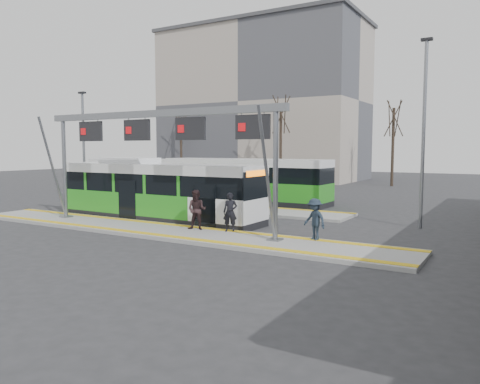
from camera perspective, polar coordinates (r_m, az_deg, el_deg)
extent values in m
plane|color=#2D2D30|center=(20.91, -9.76, -4.86)|extent=(120.00, 120.00, 0.00)
cube|color=gray|center=(20.90, -9.76, -4.66)|extent=(22.00, 3.00, 0.15)
cube|color=gray|center=(29.57, -5.61, -1.70)|extent=(20.00, 3.00, 0.15)
cube|color=yellow|center=(21.76, -7.80, -4.01)|extent=(22.00, 0.35, 0.02)
cube|color=yellow|center=(20.04, -11.91, -4.88)|extent=(22.00, 0.35, 0.02)
cube|color=yellow|center=(30.49, -4.33, -1.32)|extent=(20.00, 0.35, 0.02)
cylinder|color=slate|center=(25.51, -20.61, 2.74)|extent=(0.20, 0.20, 5.05)
cube|color=slate|center=(25.73, -20.43, -2.82)|extent=(0.50, 0.50, 0.06)
cylinder|color=slate|center=(25.08, -21.85, 2.66)|extent=(0.12, 1.46, 4.90)
cylinder|color=slate|center=(17.82, 4.35, 2.11)|extent=(0.20, 0.20, 5.05)
cube|color=slate|center=(18.13, 4.29, -5.79)|extent=(0.50, 0.50, 0.06)
cylinder|color=slate|center=(17.19, 3.31, 2.01)|extent=(0.12, 1.46, 4.90)
cube|color=slate|center=(21.20, -10.49, 9.37)|extent=(13.00, 0.25, 0.30)
cube|color=black|center=(23.98, -17.73, 7.05)|extent=(1.50, 0.12, 0.95)
cube|color=red|center=(24.27, -18.57, 7.00)|extent=(0.32, 0.02, 0.32)
cube|color=black|center=(21.83, -12.45, 7.38)|extent=(1.50, 0.12, 0.95)
cube|color=red|center=(22.09, -13.44, 7.33)|extent=(0.32, 0.02, 0.32)
cube|color=black|center=(19.91, -6.08, 7.68)|extent=(1.50, 0.12, 0.95)
cube|color=red|center=(20.13, -7.24, 7.65)|extent=(0.32, 0.02, 0.32)
cube|color=black|center=(18.28, 1.55, 7.93)|extent=(1.50, 0.12, 0.95)
cube|color=red|center=(18.44, 0.21, 7.91)|extent=(0.32, 0.02, 0.32)
cube|color=#A89B8C|center=(58.70, 2.78, 10.50)|extent=(24.00, 12.00, 18.00)
cube|color=#3F3F42|center=(60.24, 2.83, 19.24)|extent=(24.50, 12.50, 0.40)
cube|color=black|center=(24.54, -9.93, -2.97)|extent=(11.62, 2.62, 0.34)
cube|color=#2A9420|center=(24.45, -9.96, -1.29)|extent=(11.62, 2.62, 1.11)
cube|color=black|center=(24.35, -10.00, 1.14)|extent=(11.62, 2.54, 0.97)
cube|color=white|center=(24.31, -10.03, 2.84)|extent=(11.62, 2.62, 0.48)
cube|color=orange|center=(20.94, 1.93, 2.28)|extent=(0.07, 1.72, 0.27)
cube|color=white|center=(25.62, -13.28, 3.77)|extent=(2.92, 1.76, 0.29)
cylinder|color=black|center=(26.62, -18.06, -1.82)|extent=(0.97, 0.30, 0.97)
cylinder|color=black|center=(28.06, -14.70, -1.38)|extent=(0.97, 0.30, 0.97)
cylinder|color=black|center=(21.50, -4.88, -3.22)|extent=(0.97, 0.30, 0.97)
cylinder|color=black|center=(23.26, -1.72, -2.56)|extent=(0.97, 0.30, 0.97)
cube|color=black|center=(31.99, 0.57, -0.97)|extent=(12.00, 2.86, 0.35)
cube|color=#2A9420|center=(31.92, 0.57, 0.36)|extent=(12.00, 2.86, 1.14)
cube|color=black|center=(31.84, 0.57, 2.28)|extent=(12.00, 2.78, 0.99)
cube|color=white|center=(31.81, 0.57, 3.62)|extent=(12.00, 2.86, 0.50)
cylinder|color=black|center=(33.45, -6.55, -0.17)|extent=(1.00, 0.33, 0.99)
cylinder|color=black|center=(35.21, -4.27, 0.12)|extent=(1.00, 0.33, 0.99)
cylinder|color=black|center=(29.24, 5.39, -0.94)|extent=(1.00, 0.33, 0.99)
cylinder|color=black|center=(31.24, 7.25, -0.56)|extent=(1.00, 0.33, 0.99)
cube|color=black|center=(40.11, -11.44, 0.18)|extent=(10.84, 2.47, 0.33)
cube|color=#1A3DA1|center=(40.05, -11.46, 1.19)|extent=(10.84, 2.47, 1.08)
cube|color=black|center=(40.00, -11.49, 2.63)|extent=(10.84, 2.40, 0.94)
cube|color=white|center=(39.97, -11.51, 3.65)|extent=(10.84, 2.47, 0.47)
cylinder|color=black|center=(41.97, -16.27, 0.72)|extent=(0.94, 0.29, 0.94)
cylinder|color=black|center=(43.44, -14.26, 0.91)|extent=(0.94, 0.29, 0.94)
cylinder|color=black|center=(37.18, -8.79, 0.30)|extent=(0.94, 0.29, 0.94)
cylinder|color=black|center=(38.83, -6.84, 0.54)|extent=(0.94, 0.29, 0.94)
imported|color=black|center=(19.87, -1.20, -2.46)|extent=(0.72, 0.61, 1.66)
imported|color=black|center=(20.36, -5.29, -2.19)|extent=(1.00, 0.87, 1.73)
imported|color=#1F2B38|center=(18.20, 9.08, -3.31)|extent=(1.19, 0.96, 1.61)
cylinder|color=#382B21|center=(47.42, 4.98, 5.78)|extent=(0.28, 0.28, 8.18)
cylinder|color=#382B21|center=(48.15, 18.13, 5.20)|extent=(0.28, 0.28, 7.62)
cylinder|color=#382B21|center=(56.32, -7.19, 5.28)|extent=(0.28, 0.28, 7.40)
cylinder|color=slate|center=(31.90, -18.51, 4.93)|extent=(0.16, 0.16, 7.23)
cube|color=black|center=(32.09, -18.70, 11.40)|extent=(0.50, 0.25, 0.12)
cylinder|color=slate|center=(22.88, 21.46, 6.42)|extent=(0.16, 0.16, 8.51)
cube|color=black|center=(23.38, 21.83, 16.89)|extent=(0.50, 0.25, 0.12)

